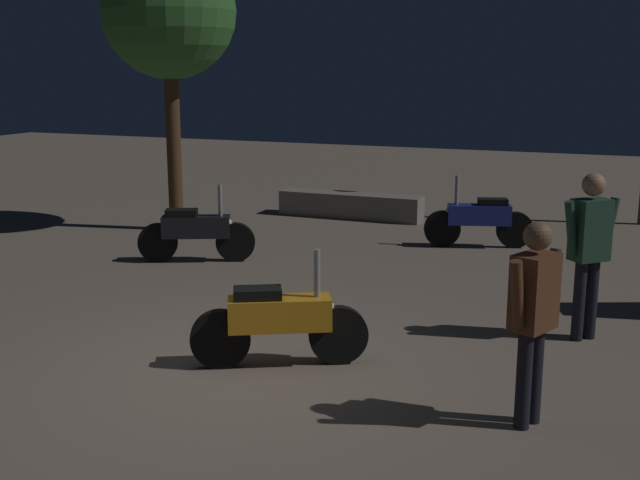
{
  "coord_description": "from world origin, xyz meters",
  "views": [
    {
      "loc": [
        3.36,
        -6.09,
        2.77
      ],
      "look_at": [
        0.36,
        1.32,
        1.0
      ],
      "focal_mm": 44.89,
      "sensor_mm": 36.0,
      "label": 1
    }
  ],
  "objects_px": {
    "motorcycle_blue_parked_left": "(479,219)",
    "motorcycle_black_parked_right": "(196,231)",
    "person_rider_beside": "(590,241)",
    "person_bystander_far": "(534,307)",
    "motorcycle_orange_foreground": "(279,321)"
  },
  "relations": [
    {
      "from": "motorcycle_orange_foreground",
      "to": "person_rider_beside",
      "type": "height_order",
      "value": "person_rider_beside"
    },
    {
      "from": "motorcycle_orange_foreground",
      "to": "motorcycle_blue_parked_left",
      "type": "height_order",
      "value": "same"
    },
    {
      "from": "motorcycle_blue_parked_left",
      "to": "person_rider_beside",
      "type": "distance_m",
      "value": 4.25
    },
    {
      "from": "person_bystander_far",
      "to": "person_rider_beside",
      "type": "bearing_deg",
      "value": -73.07
    },
    {
      "from": "motorcycle_black_parked_right",
      "to": "person_bystander_far",
      "type": "height_order",
      "value": "person_bystander_far"
    },
    {
      "from": "motorcycle_black_parked_right",
      "to": "person_rider_beside",
      "type": "distance_m",
      "value": 5.57
    },
    {
      "from": "motorcycle_blue_parked_left",
      "to": "person_rider_beside",
      "type": "relative_size",
      "value": 0.94
    },
    {
      "from": "motorcycle_black_parked_right",
      "to": "motorcycle_blue_parked_left",
      "type": "bearing_deg",
      "value": 9.96
    },
    {
      "from": "motorcycle_orange_foreground",
      "to": "motorcycle_blue_parked_left",
      "type": "bearing_deg",
      "value": 54.52
    },
    {
      "from": "motorcycle_blue_parked_left",
      "to": "motorcycle_black_parked_right",
      "type": "bearing_deg",
      "value": 16.93
    },
    {
      "from": "motorcycle_black_parked_right",
      "to": "person_bystander_far",
      "type": "relative_size",
      "value": 0.96
    },
    {
      "from": "motorcycle_blue_parked_left",
      "to": "motorcycle_black_parked_right",
      "type": "distance_m",
      "value": 4.3
    },
    {
      "from": "person_rider_beside",
      "to": "person_bystander_far",
      "type": "xyz_separation_m",
      "value": [
        -0.25,
        -2.26,
        -0.06
      ]
    },
    {
      "from": "person_rider_beside",
      "to": "person_bystander_far",
      "type": "height_order",
      "value": "person_rider_beside"
    },
    {
      "from": "motorcycle_blue_parked_left",
      "to": "motorcycle_black_parked_right",
      "type": "xyz_separation_m",
      "value": [
        -3.55,
        -2.42,
        0.0
      ]
    }
  ]
}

